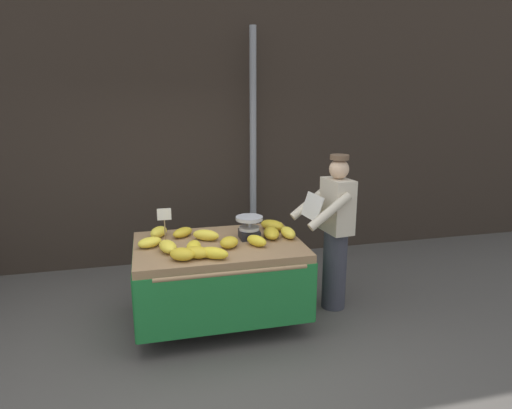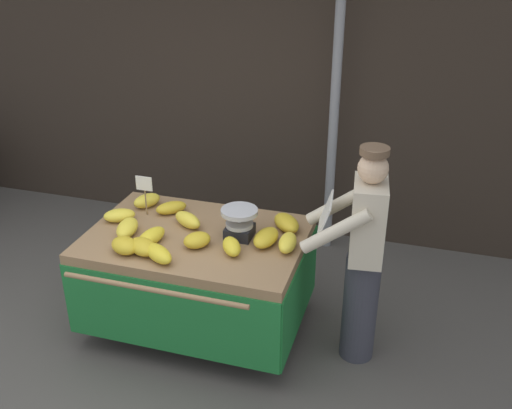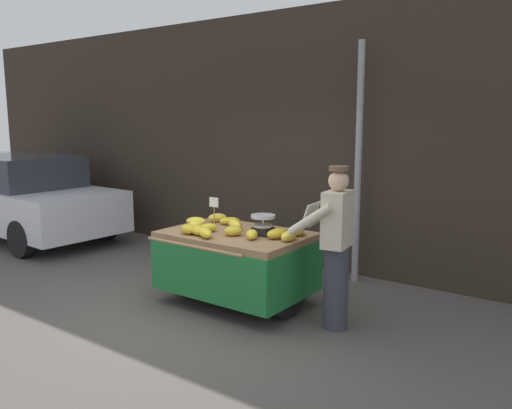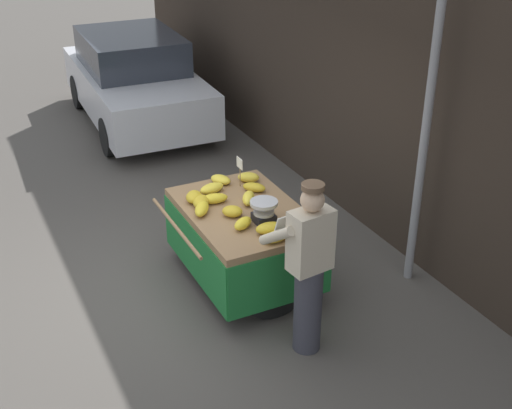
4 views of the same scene
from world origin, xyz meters
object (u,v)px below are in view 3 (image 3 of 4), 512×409
(banana_bunch_9, at_px, (189,229))
(parked_car, at_px, (27,197))
(banana_bunch_2, at_px, (252,234))
(banana_bunch_4, at_px, (277,234))
(banana_bunch_5, at_px, (217,218))
(street_pole, at_px, (358,164))
(banana_bunch_10, at_px, (235,225))
(banana_cart, at_px, (236,251))
(weighing_scale, at_px, (263,225))
(banana_bunch_0, at_px, (233,231))
(banana_bunch_1, at_px, (230,221))
(banana_bunch_6, at_px, (207,228))
(price_sign, at_px, (214,205))
(banana_bunch_12, at_px, (297,230))
(banana_bunch_8, at_px, (196,225))
(banana_bunch_7, at_px, (199,230))
(banana_bunch_13, at_px, (196,221))
(banana_bunch_11, at_px, (205,233))
(banana_bunch_3, at_px, (289,236))
(vendor_person, at_px, (335,247))

(banana_bunch_9, relative_size, parked_car, 0.06)
(banana_bunch_2, xyz_separation_m, parked_car, (-5.60, 0.64, -0.17))
(banana_bunch_4, xyz_separation_m, banana_bunch_5, (-1.13, 0.32, 0.00))
(street_pole, xyz_separation_m, banana_bunch_10, (-0.86, -1.53, -0.66))
(banana_cart, height_order, weighing_scale, weighing_scale)
(banana_bunch_4, height_order, banana_bunch_10, banana_bunch_10)
(banana_bunch_0, bearing_deg, banana_bunch_2, -2.37)
(banana_bunch_1, bearing_deg, banana_cart, -41.04)
(banana_bunch_10, bearing_deg, banana_bunch_4, -7.85)
(banana_cart, height_order, banana_bunch_2, banana_bunch_2)
(banana_bunch_6, relative_size, banana_bunch_9, 1.25)
(price_sign, height_order, banana_bunch_12, price_sign)
(banana_bunch_4, xyz_separation_m, banana_bunch_8, (-1.06, -0.16, -0.00))
(street_pole, bearing_deg, banana_bunch_8, -125.20)
(weighing_scale, xyz_separation_m, banana_bunch_12, (0.31, 0.22, -0.06))
(street_pole, relative_size, parked_car, 0.80)
(street_pole, distance_m, banana_bunch_1, 1.86)
(banana_bunch_7, bearing_deg, banana_bunch_5, 114.08)
(price_sign, distance_m, banana_bunch_6, 0.52)
(banana_bunch_12, xyz_separation_m, banana_bunch_13, (-1.32, -0.25, -0.01))
(banana_bunch_5, bearing_deg, street_pole, 44.50)
(banana_bunch_5, relative_size, banana_bunch_13, 0.97)
(banana_bunch_1, height_order, banana_bunch_5, banana_bunch_5)
(banana_bunch_11, bearing_deg, parked_car, 170.23)
(price_sign, bearing_deg, parked_car, 176.82)
(banana_bunch_6, distance_m, banana_bunch_11, 0.26)
(banana_bunch_4, distance_m, banana_bunch_13, 1.23)
(banana_bunch_3, height_order, banana_bunch_10, banana_bunch_10)
(banana_bunch_11, xyz_separation_m, vendor_person, (1.39, 0.45, -0.05))
(street_pole, distance_m, banana_bunch_11, 2.33)
(banana_bunch_0, bearing_deg, banana_bunch_9, -153.88)
(banana_bunch_4, distance_m, banana_bunch_5, 1.18)
(price_sign, bearing_deg, banana_bunch_13, -133.78)
(banana_bunch_7, relative_size, banana_bunch_10, 0.90)
(banana_bunch_1, bearing_deg, banana_bunch_7, -83.92)
(banana_bunch_5, height_order, banana_bunch_10, banana_bunch_10)
(banana_bunch_9, distance_m, banana_bunch_10, 0.58)
(banana_bunch_12, bearing_deg, banana_bunch_0, -141.44)
(banana_bunch_0, relative_size, banana_bunch_7, 0.83)
(banana_bunch_0, bearing_deg, banana_bunch_10, 124.57)
(banana_bunch_10, bearing_deg, banana_bunch_2, -31.69)
(banana_bunch_2, height_order, banana_bunch_5, banana_bunch_5)
(banana_bunch_3, distance_m, banana_bunch_10, 0.85)
(price_sign, bearing_deg, banana_bunch_7, -65.99)
(banana_bunch_9, distance_m, vendor_person, 1.72)
(weighing_scale, distance_m, vendor_person, 0.95)
(banana_bunch_3, xyz_separation_m, banana_bunch_5, (-1.31, 0.35, 0.00))
(banana_bunch_1, distance_m, banana_bunch_8, 0.46)
(banana_cart, height_order, banana_bunch_6, banana_bunch_6)
(parked_car, bearing_deg, banana_bunch_5, -1.55)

